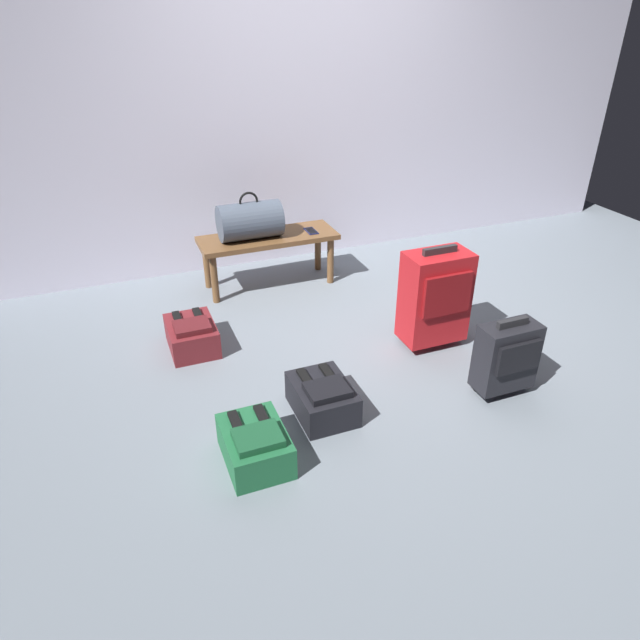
{
  "coord_description": "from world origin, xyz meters",
  "views": [
    {
      "loc": [
        -1.55,
        -2.63,
        1.87
      ],
      "look_at": [
        -0.49,
        0.03,
        0.25
      ],
      "focal_mm": 31.65,
      "sensor_mm": 36.0,
      "label": 1
    }
  ],
  "objects_px": {
    "backpack_dark": "(322,398)",
    "backpack_green": "(255,445)",
    "bench": "(268,243)",
    "suitcase_upright_red": "(435,296)",
    "suitcase_small_charcoal": "(507,356)",
    "backpack_maroon": "(192,335)",
    "duffel_bag_slate": "(250,221)",
    "cell_phone": "(311,231)"
  },
  "relations": [
    {
      "from": "backpack_dark",
      "to": "backpack_green",
      "type": "bearing_deg",
      "value": -153.03
    },
    {
      "from": "bench",
      "to": "backpack_green",
      "type": "relative_size",
      "value": 2.63
    },
    {
      "from": "suitcase_upright_red",
      "to": "suitcase_small_charcoal",
      "type": "bearing_deg",
      "value": -81.34
    },
    {
      "from": "suitcase_small_charcoal",
      "to": "backpack_dark",
      "type": "height_order",
      "value": "suitcase_small_charcoal"
    },
    {
      "from": "backpack_green",
      "to": "backpack_maroon",
      "type": "height_order",
      "value": "same"
    },
    {
      "from": "bench",
      "to": "duffel_bag_slate",
      "type": "bearing_deg",
      "value": -180.0
    },
    {
      "from": "bench",
      "to": "cell_phone",
      "type": "xyz_separation_m",
      "value": [
        0.32,
        -0.03,
        0.06
      ]
    },
    {
      "from": "duffel_bag_slate",
      "to": "cell_phone",
      "type": "bearing_deg",
      "value": -4.4
    },
    {
      "from": "cell_phone",
      "to": "backpack_dark",
      "type": "relative_size",
      "value": 0.38
    },
    {
      "from": "cell_phone",
      "to": "duffel_bag_slate",
      "type": "bearing_deg",
      "value": 175.6
    },
    {
      "from": "cell_phone",
      "to": "backpack_green",
      "type": "height_order",
      "value": "cell_phone"
    },
    {
      "from": "bench",
      "to": "cell_phone",
      "type": "height_order",
      "value": "cell_phone"
    },
    {
      "from": "duffel_bag_slate",
      "to": "backpack_maroon",
      "type": "distance_m",
      "value": 1.0
    },
    {
      "from": "suitcase_small_charcoal",
      "to": "backpack_dark",
      "type": "xyz_separation_m",
      "value": [
        -0.97,
        0.2,
        -0.15
      ]
    },
    {
      "from": "suitcase_upright_red",
      "to": "backpack_green",
      "type": "bearing_deg",
      "value": -155.35
    },
    {
      "from": "duffel_bag_slate",
      "to": "backpack_green",
      "type": "relative_size",
      "value": 1.16
    },
    {
      "from": "cell_phone",
      "to": "backpack_dark",
      "type": "distance_m",
      "value": 1.65
    },
    {
      "from": "duffel_bag_slate",
      "to": "suitcase_upright_red",
      "type": "height_order",
      "value": "duffel_bag_slate"
    },
    {
      "from": "backpack_dark",
      "to": "duffel_bag_slate",
      "type": "bearing_deg",
      "value": 87.33
    },
    {
      "from": "suitcase_upright_red",
      "to": "suitcase_small_charcoal",
      "type": "xyz_separation_m",
      "value": [
        0.09,
        -0.58,
        -0.09
      ]
    },
    {
      "from": "suitcase_small_charcoal",
      "to": "backpack_green",
      "type": "distance_m",
      "value": 1.4
    },
    {
      "from": "suitcase_small_charcoal",
      "to": "duffel_bag_slate",
      "type": "bearing_deg",
      "value": 116.91
    },
    {
      "from": "suitcase_small_charcoal",
      "to": "backpack_maroon",
      "type": "bearing_deg",
      "value": 143.95
    },
    {
      "from": "cell_phone",
      "to": "backpack_green",
      "type": "bearing_deg",
      "value": -118.35
    },
    {
      "from": "duffel_bag_slate",
      "to": "backpack_maroon",
      "type": "xyz_separation_m",
      "value": [
        -0.58,
        -0.69,
        -0.43
      ]
    },
    {
      "from": "bench",
      "to": "backpack_dark",
      "type": "distance_m",
      "value": 1.6
    },
    {
      "from": "bench",
      "to": "suitcase_upright_red",
      "type": "xyz_separation_m",
      "value": [
        0.68,
        -1.18,
        0.0
      ]
    },
    {
      "from": "suitcase_upright_red",
      "to": "backpack_maroon",
      "type": "relative_size",
      "value": 1.71
    },
    {
      "from": "bench",
      "to": "suitcase_upright_red",
      "type": "bearing_deg",
      "value": -60.07
    },
    {
      "from": "suitcase_upright_red",
      "to": "backpack_maroon",
      "type": "xyz_separation_m",
      "value": [
        -1.39,
        0.49,
        -0.24
      ]
    },
    {
      "from": "bench",
      "to": "suitcase_small_charcoal",
      "type": "relative_size",
      "value": 2.17
    },
    {
      "from": "duffel_bag_slate",
      "to": "backpack_dark",
      "type": "distance_m",
      "value": 1.62
    },
    {
      "from": "cell_phone",
      "to": "backpack_green",
      "type": "xyz_separation_m",
      "value": [
        -0.94,
        -1.74,
        -0.3
      ]
    },
    {
      "from": "bench",
      "to": "cell_phone",
      "type": "distance_m",
      "value": 0.33
    },
    {
      "from": "suitcase_upright_red",
      "to": "backpack_green",
      "type": "height_order",
      "value": "suitcase_upright_red"
    },
    {
      "from": "duffel_bag_slate",
      "to": "suitcase_upright_red",
      "type": "xyz_separation_m",
      "value": [
        0.81,
        -1.18,
        -0.19
      ]
    },
    {
      "from": "bench",
      "to": "backpack_dark",
      "type": "bearing_deg",
      "value": -97.27
    },
    {
      "from": "cell_phone",
      "to": "backpack_maroon",
      "type": "height_order",
      "value": "cell_phone"
    },
    {
      "from": "suitcase_upright_red",
      "to": "backpack_maroon",
      "type": "bearing_deg",
      "value": 160.44
    },
    {
      "from": "bench",
      "to": "duffel_bag_slate",
      "type": "height_order",
      "value": "duffel_bag_slate"
    },
    {
      "from": "bench",
      "to": "suitcase_upright_red",
      "type": "height_order",
      "value": "suitcase_upright_red"
    },
    {
      "from": "duffel_bag_slate",
      "to": "cell_phone",
      "type": "distance_m",
      "value": 0.47
    }
  ]
}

